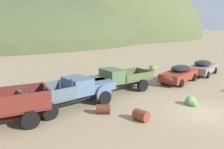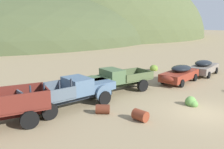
# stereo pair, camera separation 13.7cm
# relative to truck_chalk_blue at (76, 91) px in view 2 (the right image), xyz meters

# --- Properties ---
(ground_plane) EXTENTS (300.00, 300.00, 0.00)m
(ground_plane) POSITION_rel_truck_chalk_blue_xyz_m (5.76, -5.64, -1.00)
(ground_plane) COLOR #998460
(hill_far_left) EXTENTS (92.56, 81.44, 32.95)m
(hill_far_left) POSITION_rel_truck_chalk_blue_xyz_m (11.84, 67.58, -1.00)
(hill_far_left) COLOR #424C2D
(hill_far_left) RESTS_ON ground
(hill_center) EXTENTS (90.36, 70.16, 51.90)m
(hill_center) POSITION_rel_truck_chalk_blue_xyz_m (42.26, 66.26, -1.00)
(hill_center) COLOR #4C5633
(hill_center) RESTS_ON ground
(truck_chalk_blue) EXTENTS (6.54, 2.79, 2.16)m
(truck_chalk_blue) POSITION_rel_truck_chalk_blue_xyz_m (0.00, 0.00, 0.00)
(truck_chalk_blue) COLOR #262D39
(truck_chalk_blue) RESTS_ON ground
(truck_weathered_green) EXTENTS (5.79, 2.43, 1.89)m
(truck_weathered_green) POSITION_rel_truck_chalk_blue_xyz_m (3.73, 1.09, -0.02)
(truck_weathered_green) COLOR #232B1B
(truck_weathered_green) RESTS_ON ground
(car_rust_red) EXTENTS (5.26, 2.98, 1.57)m
(car_rust_red) POSITION_rel_truck_chalk_blue_xyz_m (10.49, 0.24, -0.19)
(car_rust_red) COLOR maroon
(car_rust_red) RESTS_ON ground
(car_primer_gray) EXTENTS (5.12, 3.15, 1.57)m
(car_primer_gray) POSITION_rel_truck_chalk_blue_xyz_m (15.51, 1.06, -0.19)
(car_primer_gray) COLOR slate
(car_primer_gray) RESTS_ON ground
(oil_drum_foreground) EXTENTS (1.01, 0.96, 0.57)m
(oil_drum_foreground) POSITION_rel_truck_chalk_blue_xyz_m (0.67, -2.22, -0.72)
(oil_drum_foreground) COLOR #5B2819
(oil_drum_foreground) RESTS_ON ground
(oil_drum_tipped) EXTENTS (0.76, 0.92, 0.63)m
(oil_drum_tipped) POSITION_rel_truck_chalk_blue_xyz_m (1.85, -4.31, -0.69)
(oil_drum_tipped) COLOR brown
(oil_drum_tipped) RESTS_ON ground
(bush_lone_scrub) EXTENTS (0.98, 0.91, 0.82)m
(bush_lone_scrub) POSITION_rel_truck_chalk_blue_xyz_m (12.72, 5.67, -0.79)
(bush_lone_scrub) COLOR olive
(bush_lone_scrub) RESTS_ON ground
(bush_near_barrel) EXTENTS (0.80, 0.92, 0.76)m
(bush_near_barrel) POSITION_rel_truck_chalk_blue_xyz_m (6.36, -4.33, -0.83)
(bush_near_barrel) COLOR #5B8E42
(bush_near_barrel) RESTS_ON ground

